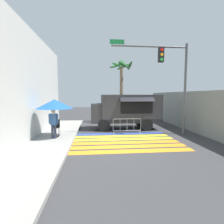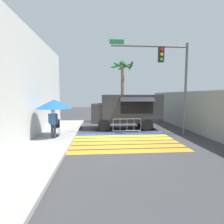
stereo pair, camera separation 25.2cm
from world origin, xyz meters
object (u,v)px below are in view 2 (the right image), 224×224
at_px(patio_umbrella, 54,104).
at_px(vendor_person, 53,122).
at_px(food_truck, 125,109).
at_px(folding_chair, 56,126).
at_px(palm_tree, 123,79).
at_px(traffic_signal_pole, 171,71).
at_px(barricade_front, 127,126).

xyz_separation_m(patio_umbrella, vendor_person, (0.00, -0.37, -0.99)).
distance_m(food_truck, folding_chair, 5.40).
relative_size(patio_umbrella, palm_tree, 0.38).
height_order(patio_umbrella, vendor_person, patio_umbrella).
xyz_separation_m(traffic_signal_pole, palm_tree, (-2.33, 5.50, 0.03)).
xyz_separation_m(food_truck, palm_tree, (0.20, 3.15, 2.67)).
height_order(food_truck, traffic_signal_pole, traffic_signal_pole).
bearing_deg(patio_umbrella, barricade_front, 16.17).
bearing_deg(patio_umbrella, food_truck, 32.36).
bearing_deg(folding_chair, food_truck, 42.09).
relative_size(food_truck, palm_tree, 0.89).
bearing_deg(palm_tree, traffic_signal_pole, -67.01).
relative_size(vendor_person, palm_tree, 0.29).
xyz_separation_m(traffic_signal_pole, folding_chair, (-7.27, -0.12, -3.42)).
distance_m(food_truck, traffic_signal_pole, 4.35).
distance_m(patio_umbrella, barricade_front, 4.98).
relative_size(patio_umbrella, barricade_front, 1.14).
relative_size(patio_umbrella, vendor_person, 1.32).
xyz_separation_m(patio_umbrella, palm_tree, (4.87, 6.11, 2.09)).
distance_m(vendor_person, palm_tree, 8.67).
bearing_deg(traffic_signal_pole, folding_chair, -179.05).
distance_m(folding_chair, palm_tree, 8.24).
relative_size(traffic_signal_pole, patio_umbrella, 2.71).
bearing_deg(vendor_person, folding_chair, 109.44).
relative_size(traffic_signal_pole, vendor_person, 3.58).
height_order(traffic_signal_pole, folding_chair, traffic_signal_pole).
xyz_separation_m(food_truck, vendor_person, (-4.67, -3.33, -0.41)).
xyz_separation_m(patio_umbrella, barricade_front, (4.53, 1.31, -1.60)).
bearing_deg(traffic_signal_pole, barricade_front, 165.17).
xyz_separation_m(vendor_person, barricade_front, (4.53, 1.69, -0.61)).
distance_m(food_truck, palm_tree, 4.13).
bearing_deg(barricade_front, traffic_signal_pole, -14.83).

